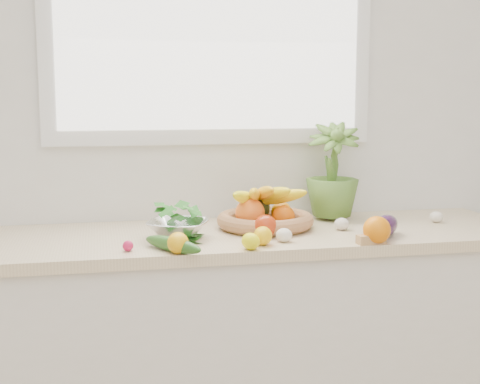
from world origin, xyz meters
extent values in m
cube|color=white|center=(0.00, 2.25, 1.35)|extent=(4.50, 0.02, 2.70)
cube|color=silver|center=(0.00, 1.95, 0.43)|extent=(2.20, 0.58, 0.86)
cube|color=beige|center=(0.00, 1.95, 0.88)|extent=(2.24, 0.62, 0.04)
cube|color=white|center=(0.00, 2.23, 1.75)|extent=(1.30, 0.03, 1.10)
cube|color=white|center=(0.00, 2.21, 1.75)|extent=(1.18, 0.01, 0.98)
sphere|color=orange|center=(0.46, 1.67, 0.95)|extent=(0.12, 0.12, 0.09)
ellipsoid|color=#F7AF0D|center=(-0.21, 1.67, 0.93)|extent=(0.08, 0.10, 0.07)
ellipsoid|color=#F1B60D|center=(0.08, 1.73, 0.93)|extent=(0.08, 0.09, 0.06)
ellipsoid|color=#FCF30D|center=(0.03, 1.67, 0.93)|extent=(0.08, 0.08, 0.06)
sphere|color=#AC2C0D|center=(0.12, 1.84, 0.94)|extent=(0.08, 0.08, 0.08)
cube|color=tan|center=(0.44, 1.67, 0.92)|extent=(0.10, 0.05, 0.03)
ellipsoid|color=beige|center=(0.43, 1.90, 0.92)|extent=(0.06, 0.06, 0.05)
ellipsoid|color=white|center=(0.84, 1.97, 0.92)|extent=(0.06, 0.06, 0.04)
ellipsoid|color=silver|center=(0.17, 1.76, 0.92)|extent=(0.07, 0.07, 0.05)
ellipsoid|color=#2F0F37|center=(0.54, 1.76, 0.94)|extent=(0.18, 0.19, 0.08)
ellipsoid|color=#225017|center=(-0.22, 1.70, 0.92)|extent=(0.19, 0.23, 0.05)
sphere|color=#C5184B|center=(-0.36, 1.73, 0.92)|extent=(0.04, 0.04, 0.03)
imported|color=#537F2E|center=(0.46, 2.11, 1.10)|extent=(0.26, 0.26, 0.37)
cylinder|color=tan|center=(0.16, 1.99, 0.91)|extent=(0.32, 0.32, 0.01)
torus|color=#AC784C|center=(0.16, 1.99, 0.93)|extent=(0.38, 0.38, 0.06)
sphere|color=orange|center=(0.09, 1.96, 0.97)|extent=(0.11, 0.11, 0.11)
sphere|color=#E65D07|center=(0.21, 1.94, 0.95)|extent=(0.09, 0.09, 0.08)
sphere|color=orange|center=(0.23, 2.04, 0.95)|extent=(0.08, 0.08, 0.08)
ellipsoid|color=black|center=(0.15, 2.06, 0.97)|extent=(0.09, 0.09, 0.11)
ellipsoid|color=#FDF614|center=(0.08, 1.98, 1.02)|extent=(0.17, 0.22, 0.10)
ellipsoid|color=yellow|center=(0.12, 1.99, 1.03)|extent=(0.10, 0.24, 0.10)
ellipsoid|color=#EBA713|center=(0.15, 1.98, 1.03)|extent=(0.05, 0.24, 0.10)
ellipsoid|color=yellow|center=(0.18, 1.99, 1.03)|extent=(0.12, 0.24, 0.10)
ellipsoid|color=yellow|center=(0.21, 1.98, 1.02)|extent=(0.19, 0.21, 0.10)
cylinder|color=silver|center=(-0.18, 1.88, 0.91)|extent=(0.11, 0.11, 0.02)
imported|color=silver|center=(-0.18, 1.88, 0.94)|extent=(0.27, 0.27, 0.05)
ellipsoid|color=#276719|center=(-0.18, 1.88, 0.98)|extent=(0.20, 0.20, 0.06)
camera|label=1|loc=(-0.44, -0.38, 1.40)|focal=50.00mm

